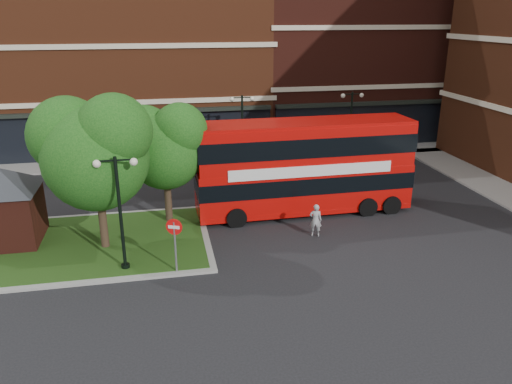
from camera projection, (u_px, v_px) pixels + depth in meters
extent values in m
plane|color=black|center=(254.00, 261.00, 21.96)|extent=(120.00, 120.00, 0.00)
cube|color=slate|center=(212.00, 159.00, 37.17)|extent=(44.00, 3.00, 0.12)
cube|color=brown|center=(100.00, 56.00, 40.28)|extent=(26.00, 12.00, 14.00)
cube|color=#471911|center=(357.00, 41.00, 43.99)|extent=(18.00, 12.00, 16.00)
cube|color=gray|center=(74.00, 246.00, 23.24)|extent=(12.60, 7.60, 0.12)
cube|color=#19380F|center=(73.00, 245.00, 23.23)|extent=(12.00, 7.00, 0.15)
cube|color=#471911|center=(5.00, 216.00, 23.16)|extent=(3.00, 3.00, 2.50)
cylinder|color=#2D2116|center=(102.00, 209.00, 22.41)|extent=(0.36, 0.36, 3.92)
sphere|color=#114411|center=(96.00, 158.00, 21.61)|extent=(4.60, 4.60, 4.60)
sphere|color=#114411|center=(68.00, 136.00, 21.72)|extent=(3.45, 3.45, 3.45)
sphere|color=#114411|center=(114.00, 131.00, 20.93)|extent=(3.22, 3.22, 3.22)
cylinder|color=#2D2116|center=(168.00, 191.00, 25.34)|extent=(0.36, 0.36, 3.47)
sphere|color=#114411|center=(165.00, 151.00, 24.63)|extent=(3.80, 3.80, 3.80)
sphere|color=#114411|center=(144.00, 134.00, 24.71)|extent=(2.85, 2.85, 2.85)
sphere|color=#114411|center=(180.00, 130.00, 24.05)|extent=(2.66, 2.66, 2.66)
cylinder|color=black|center=(121.00, 216.00, 20.29)|extent=(0.14, 0.14, 5.00)
cylinder|color=black|center=(126.00, 267.00, 21.08)|extent=(0.36, 0.36, 0.30)
cube|color=black|center=(115.00, 160.00, 19.49)|extent=(1.40, 0.06, 0.06)
sphere|color=#F2EACC|center=(97.00, 164.00, 19.40)|extent=(0.32, 0.32, 0.32)
sphere|color=#F2EACC|center=(134.00, 162.00, 19.66)|extent=(0.32, 0.32, 0.32)
cylinder|color=black|center=(242.00, 131.00, 34.87)|extent=(0.14, 0.14, 5.00)
cylinder|color=black|center=(243.00, 163.00, 35.66)|extent=(0.36, 0.36, 0.30)
cube|color=black|center=(242.00, 98.00, 34.08)|extent=(1.40, 0.06, 0.06)
sphere|color=#F2EACC|center=(232.00, 99.00, 33.98)|extent=(0.32, 0.32, 0.32)
sphere|color=#F2EACC|center=(252.00, 99.00, 34.24)|extent=(0.32, 0.32, 0.32)
cylinder|color=black|center=(350.00, 126.00, 36.34)|extent=(0.14, 0.14, 5.00)
cylinder|color=black|center=(348.00, 158.00, 37.13)|extent=(0.36, 0.36, 0.30)
cube|color=black|center=(352.00, 94.00, 35.55)|extent=(1.40, 0.06, 0.06)
sphere|color=#F2EACC|center=(343.00, 96.00, 35.45)|extent=(0.32, 0.32, 0.32)
sphere|color=#F2EACC|center=(362.00, 95.00, 35.71)|extent=(0.32, 0.32, 0.32)
cube|color=#B40A07|center=(303.00, 184.00, 26.92)|extent=(11.56, 2.81, 2.20)
cube|color=#B40A07|center=(305.00, 145.00, 26.18)|extent=(11.45, 2.78, 2.20)
cube|color=black|center=(305.00, 143.00, 26.14)|extent=(11.56, 2.81, 0.99)
cube|color=silver|center=(312.00, 171.00, 25.30)|extent=(8.64, 0.19, 0.58)
imported|color=#969699|center=(316.00, 220.00, 24.16)|extent=(0.69, 0.55, 1.64)
imported|color=silver|center=(153.00, 161.00, 34.32)|extent=(4.30, 2.16, 1.41)
imported|color=silver|center=(314.00, 146.00, 37.90)|extent=(4.67, 2.15, 1.48)
cylinder|color=slate|center=(175.00, 248.00, 20.48)|extent=(0.09, 0.09, 2.35)
cylinder|color=red|center=(174.00, 227.00, 20.15)|extent=(0.65, 0.32, 0.68)
cube|color=white|center=(174.00, 227.00, 20.15)|extent=(0.46, 0.23, 0.13)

